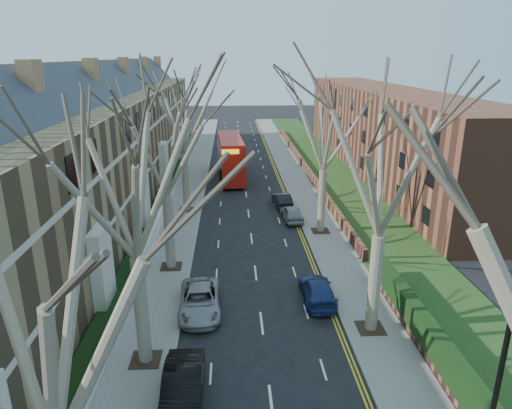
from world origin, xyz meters
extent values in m
cube|color=slate|center=(-6.00, 39.00, 0.06)|extent=(3.00, 102.00, 0.12)
cube|color=slate|center=(6.00, 39.00, 0.06)|extent=(3.00, 102.00, 0.12)
cube|color=olive|center=(-13.80, 31.00, 5.00)|extent=(9.00, 78.00, 10.00)
cube|color=#32363D|center=(-13.80, 31.00, 11.00)|extent=(4.67, 78.00, 4.67)
cube|color=silver|center=(-9.35, 31.00, 3.50)|extent=(0.12, 78.00, 0.35)
cube|color=silver|center=(-9.35, 31.00, 7.00)|extent=(0.12, 78.00, 0.35)
cube|color=brown|center=(17.50, 43.00, 5.00)|extent=(8.00, 54.00, 10.00)
cube|color=brown|center=(7.70, 43.00, 0.57)|extent=(0.35, 54.00, 0.90)
cube|color=brown|center=(7.70, 2.00, 0.42)|extent=(0.40, 24.00, 0.60)
cube|color=black|center=(7.70, 2.00, 1.32)|extent=(0.70, 24.00, 1.20)
cube|color=white|center=(-7.65, 31.00, 0.62)|extent=(0.30, 78.00, 1.00)
cube|color=#1C3B15|center=(10.50, 39.00, 0.15)|extent=(6.00, 102.00, 0.06)
cube|color=black|center=(5.00, -3.50, 8.12)|extent=(0.18, 0.50, 0.22)
cylinder|color=#706650|center=(-5.70, 6.00, 2.75)|extent=(0.64, 0.64, 5.25)
cube|color=#2D2116|center=(-5.70, 6.00, 0.14)|extent=(1.40, 1.40, 0.05)
cylinder|color=#706650|center=(-5.70, 16.00, 2.66)|extent=(0.64, 0.64, 5.07)
cube|color=#2D2116|center=(-5.70, 16.00, 0.14)|extent=(1.40, 1.40, 0.05)
cylinder|color=#706650|center=(-5.70, 28.00, 2.75)|extent=(0.60, 0.60, 5.25)
cube|color=#2D2116|center=(-5.70, 28.00, 0.14)|extent=(1.40, 1.40, 0.05)
cylinder|color=#706650|center=(5.70, 8.00, 2.75)|extent=(0.64, 0.64, 5.25)
cube|color=#2D2116|center=(5.70, 8.00, 0.14)|extent=(1.40, 1.40, 0.05)
cylinder|color=#706650|center=(5.70, 22.00, 2.66)|extent=(0.60, 0.60, 5.07)
cube|color=#2D2116|center=(5.70, 22.00, 0.14)|extent=(1.40, 1.40, 0.05)
cube|color=#A6160B|center=(-1.58, 39.64, 1.49)|extent=(3.33, 11.51, 2.27)
cube|color=#A6160B|center=(-1.58, 39.64, 3.65)|extent=(3.29, 10.94, 2.07)
cube|color=black|center=(-1.58, 39.64, 1.95)|extent=(3.29, 10.60, 0.93)
cube|color=black|center=(-1.58, 39.64, 3.76)|extent=(3.28, 10.37, 0.93)
imported|color=black|center=(-3.66, 3.16, 0.76)|extent=(1.64, 4.65, 1.53)
imported|color=gray|center=(-3.40, 10.38, 0.69)|extent=(2.49, 5.03, 1.37)
imported|color=navy|center=(3.46, 11.27, 0.64)|extent=(1.84, 4.44, 1.28)
imported|color=gray|center=(3.70, 24.93, 0.68)|extent=(1.88, 4.07, 1.35)
imported|color=black|center=(3.29, 28.86, 0.65)|extent=(1.77, 4.08, 1.31)
camera|label=1|loc=(-1.49, -12.45, 13.88)|focal=32.00mm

